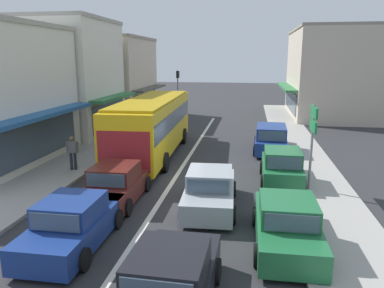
# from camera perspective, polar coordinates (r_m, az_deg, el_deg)

# --- Properties ---
(ground_plane) EXTENTS (140.00, 140.00, 0.00)m
(ground_plane) POSITION_cam_1_polar(r_m,az_deg,el_deg) (17.04, -2.74, -5.43)
(ground_plane) COLOR #2D2D30
(lane_centre_line) EXTENTS (0.20, 28.00, 0.01)m
(lane_centre_line) POSITION_cam_1_polar(r_m,az_deg,el_deg) (20.81, -0.52, -2.00)
(lane_centre_line) COLOR silver
(lane_centre_line) RESTS_ON ground
(sidewalk_left) EXTENTS (5.20, 44.00, 0.14)m
(sidewalk_left) POSITION_cam_1_polar(r_m,az_deg,el_deg) (24.63, -15.53, 0.04)
(sidewalk_left) COLOR #A39E96
(sidewalk_left) RESTS_ON ground
(kerb_right) EXTENTS (2.80, 44.00, 0.12)m
(kerb_right) POSITION_cam_1_polar(r_m,az_deg,el_deg) (22.65, 16.01, -1.12)
(kerb_right) COLOR #A39E96
(kerb_right) RESTS_ON ground
(shopfront_mid_block) EXTENTS (8.26, 7.13, 8.05)m
(shopfront_mid_block) POSITION_cam_1_polar(r_m,az_deg,el_deg) (28.50, -19.61, 9.49)
(shopfront_mid_block) COLOR silver
(shopfront_mid_block) RESTS_ON ground
(shopfront_far_end) EXTENTS (8.91, 8.80, 7.25)m
(shopfront_far_end) POSITION_cam_1_polar(r_m,az_deg,el_deg) (36.05, -13.25, 9.82)
(shopfront_far_end) COLOR beige
(shopfront_far_end) RESTS_ON ground
(building_right_far) EXTENTS (9.84, 11.75, 8.07)m
(building_right_far) POSITION_cam_1_polar(r_m,az_deg,el_deg) (37.88, 21.73, 10.01)
(building_right_far) COLOR beige
(building_right_far) RESTS_ON ground
(city_bus) EXTENTS (3.00, 10.93, 3.23)m
(city_bus) POSITION_cam_1_polar(r_m,az_deg,el_deg) (20.85, -6.01, 3.24)
(city_bus) COLOR yellow
(city_bus) RESTS_ON ground
(sedan_behind_bus_mid) EXTENTS (2.03, 4.27, 1.47)m
(sedan_behind_bus_mid) POSITION_cam_1_polar(r_m,az_deg,el_deg) (13.72, 2.73, -7.12)
(sedan_behind_bus_mid) COLOR #9EA3A8
(sedan_behind_bus_mid) RESTS_ON ground
(sedan_adjacent_lane_lead) EXTENTS (1.98, 4.24, 1.47)m
(sedan_adjacent_lane_lead) POSITION_cam_1_polar(r_m,az_deg,el_deg) (8.50, -3.46, -20.66)
(sedan_adjacent_lane_lead) COLOR black
(sedan_adjacent_lane_lead) RESTS_ON ground
(sedan_adjacent_lane_trail) EXTENTS (1.91, 4.21, 1.47)m
(sedan_adjacent_lane_trail) POSITION_cam_1_polar(r_m,az_deg,el_deg) (11.63, -17.63, -11.55)
(sedan_adjacent_lane_trail) COLOR navy
(sedan_adjacent_lane_trail) RESTS_ON ground
(sedan_queue_far_back) EXTENTS (1.92, 4.21, 1.47)m
(sedan_queue_far_back) POSITION_cam_1_polar(r_m,az_deg,el_deg) (14.59, -11.53, -6.13)
(sedan_queue_far_back) COLOR #561E19
(sedan_queue_far_back) RESTS_ON ground
(parked_sedan_kerb_front) EXTENTS (1.93, 4.22, 1.47)m
(parked_sedan_kerb_front) POSITION_cam_1_polar(r_m,az_deg,el_deg) (11.39, 14.24, -11.85)
(parked_sedan_kerb_front) COLOR #1E6638
(parked_sedan_kerb_front) RESTS_ON ground
(parked_hatchback_kerb_second) EXTENTS (1.84, 3.71, 1.54)m
(parked_hatchback_kerb_second) POSITION_cam_1_polar(r_m,az_deg,el_deg) (16.88, 13.51, -3.44)
(parked_hatchback_kerb_second) COLOR #1E6638
(parked_hatchback_kerb_second) RESTS_ON ground
(parked_wagon_kerb_third) EXTENTS (2.05, 4.56, 1.58)m
(parked_wagon_kerb_third) POSITION_cam_1_polar(r_m,az_deg,el_deg) (22.38, 11.92, 0.74)
(parked_wagon_kerb_third) COLOR navy
(parked_wagon_kerb_third) RESTS_ON ground
(traffic_light_downstreet) EXTENTS (0.33, 0.24, 4.20)m
(traffic_light_downstreet) POSITION_cam_1_polar(r_m,az_deg,el_deg) (36.62, -2.18, 8.99)
(traffic_light_downstreet) COLOR gray
(traffic_light_downstreet) RESTS_ON ground
(directional_road_sign) EXTENTS (0.10, 1.40, 3.60)m
(directional_road_sign) POSITION_cam_1_polar(r_m,az_deg,el_deg) (15.64, 17.96, 2.51)
(directional_road_sign) COLOR gray
(directional_road_sign) RESTS_ON ground
(pedestrian_with_handbag_near) EXTENTS (0.50, 0.61, 1.63)m
(pedestrian_with_handbag_near) POSITION_cam_1_polar(r_m,az_deg,el_deg) (26.39, -8.69, 3.41)
(pedestrian_with_handbag_near) COLOR #4C4742
(pedestrian_with_handbag_near) RESTS_ON sidewalk_left
(pedestrian_browsing_midblock) EXTENTS (0.54, 0.33, 1.63)m
(pedestrian_browsing_midblock) POSITION_cam_1_polar(r_m,az_deg,el_deg) (18.66, -17.74, -1.01)
(pedestrian_browsing_midblock) COLOR #232838
(pedestrian_browsing_midblock) RESTS_ON sidewalk_left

